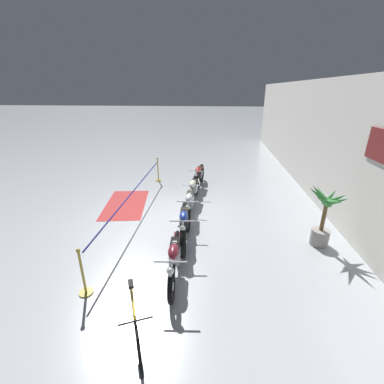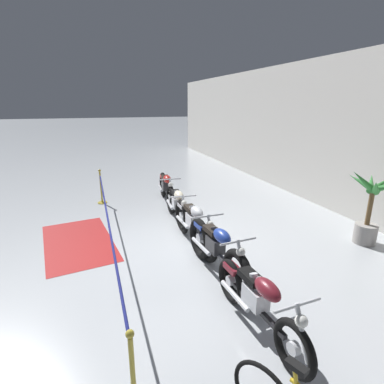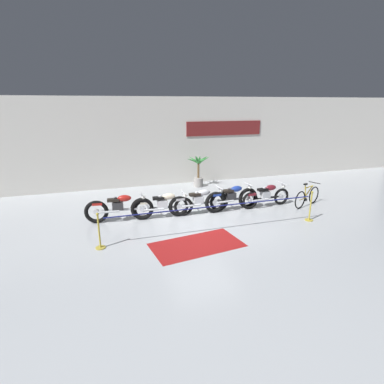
# 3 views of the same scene
# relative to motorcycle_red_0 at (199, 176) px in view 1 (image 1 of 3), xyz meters

# --- Properties ---
(ground_plane) EXTENTS (120.00, 120.00, 0.00)m
(ground_plane) POSITION_rel_motorcycle_red_0_xyz_m (2.76, -0.70, -0.48)
(ground_plane) COLOR #B2B7BC
(back_wall) EXTENTS (28.00, 0.29, 4.20)m
(back_wall) POSITION_rel_motorcycle_red_0_xyz_m (2.77, 4.43, 1.62)
(back_wall) COLOR silver
(back_wall) RESTS_ON ground
(motorcycle_red_0) EXTENTS (2.31, 0.62, 0.98)m
(motorcycle_red_0) POSITION_rel_motorcycle_red_0_xyz_m (0.00, 0.00, 0.00)
(motorcycle_red_0) COLOR black
(motorcycle_red_0) RESTS_ON ground
(motorcycle_cream_1) EXTENTS (2.11, 0.62, 0.93)m
(motorcycle_cream_1) POSITION_rel_motorcycle_red_0_xyz_m (1.52, -0.09, -0.02)
(motorcycle_cream_1) COLOR black
(motorcycle_cream_1) RESTS_ON ground
(motorcycle_silver_2) EXTENTS (2.33, 0.62, 0.95)m
(motorcycle_silver_2) POSITION_rel_motorcycle_red_0_xyz_m (2.83, -0.10, -0.02)
(motorcycle_silver_2) COLOR black
(motorcycle_silver_2) RESTS_ON ground
(motorcycle_blue_3) EXTENTS (2.21, 0.62, 0.98)m
(motorcycle_blue_3) POSITION_rel_motorcycle_red_0_xyz_m (4.11, -0.12, 0.00)
(motorcycle_blue_3) COLOR black
(motorcycle_blue_3) RESTS_ON ground
(motorcycle_maroon_4) EXTENTS (2.10, 0.62, 0.91)m
(motorcycle_maroon_4) POSITION_rel_motorcycle_red_0_xyz_m (5.56, -0.15, -0.02)
(motorcycle_maroon_4) COLOR black
(motorcycle_maroon_4) RESTS_ON ground
(bicycle) EXTENTS (1.60, 0.75, 0.95)m
(bicycle) POSITION_rel_motorcycle_red_0_xyz_m (7.14, -0.54, -0.11)
(bicycle) COLOR black
(bicycle) RESTS_ON ground
(potted_palm_left_of_row) EXTENTS (1.19, 0.96, 1.65)m
(potted_palm_left_of_row) POSITION_rel_motorcycle_red_0_xyz_m (3.97, 3.46, 0.37)
(potted_palm_left_of_row) COLOR gray
(potted_palm_left_of_row) RESTS_ON ground
(stanchion_far_left) EXTENTS (6.94, 0.28, 1.05)m
(stanchion_far_left) POSITION_rel_motorcycle_red_0_xyz_m (1.53, -1.86, 0.21)
(stanchion_far_left) COLOR gold
(stanchion_far_left) RESTS_ON ground
(stanchion_mid_left) EXTENTS (0.28, 0.28, 1.05)m
(stanchion_mid_left) POSITION_rel_motorcycle_red_0_xyz_m (6.24, -1.86, -0.12)
(stanchion_mid_left) COLOR gold
(stanchion_mid_left) RESTS_ON ground
(floor_banner) EXTENTS (2.75, 1.74, 0.01)m
(floor_banner) POSITION_rel_motorcycle_red_0_xyz_m (1.94, -2.49, -0.48)
(floor_banner) COLOR maroon
(floor_banner) RESTS_ON ground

